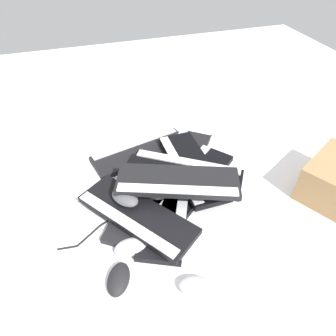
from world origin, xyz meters
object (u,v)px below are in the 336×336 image
(mouse_3, at_px, (189,169))
(mouse_4, at_px, (156,192))
(keyboard_0, at_px, (167,209))
(keyboard_1, at_px, (193,180))
(keyboard_8, at_px, (178,182))
(keyboard_5, at_px, (191,166))
(mouse_0, at_px, (125,198))
(keyboard_7, at_px, (184,173))
(mouse_5, at_px, (119,279))
(mouse_1, at_px, (197,286))
(mouse_2, at_px, (131,247))
(mouse_6, at_px, (190,238))
(keyboard_6, at_px, (137,215))
(keyboard_2, at_px, (181,161))
(keyboard_3, at_px, (141,151))
(keyboard_4, at_px, (145,199))

(mouse_3, xyz_separation_m, mouse_4, (0.08, -0.17, 0.00))
(keyboard_0, relative_size, mouse_3, 4.20)
(keyboard_1, distance_m, keyboard_8, 0.15)
(keyboard_5, height_order, mouse_0, mouse_0)
(keyboard_7, relative_size, mouse_4, 4.08)
(keyboard_1, xyz_separation_m, mouse_5, (0.33, -0.37, 0.01))
(keyboard_1, bearing_deg, mouse_1, -19.72)
(mouse_2, height_order, mouse_6, same)
(keyboard_0, distance_m, keyboard_6, 0.12)
(mouse_3, distance_m, mouse_5, 0.51)
(mouse_2, xyz_separation_m, mouse_3, (-0.27, 0.30, 0.03))
(keyboard_0, xyz_separation_m, keyboard_2, (-0.24, 0.14, 0.00))
(mouse_1, xyz_separation_m, mouse_3, (-0.46, 0.15, 0.03))
(keyboard_3, relative_size, keyboard_8, 1.00)
(keyboard_1, relative_size, keyboard_3, 0.94)
(keyboard_5, distance_m, mouse_1, 0.50)
(keyboard_4, xyz_separation_m, keyboard_5, (-0.09, 0.22, 0.03))
(keyboard_8, relative_size, mouse_2, 4.22)
(mouse_3, bearing_deg, keyboard_0, -81.65)
(keyboard_6, xyz_separation_m, mouse_3, (-0.16, 0.26, 0.01))
(keyboard_1, bearing_deg, mouse_5, -47.74)
(keyboard_3, height_order, mouse_2, mouse_2)
(keyboard_7, height_order, mouse_6, keyboard_7)
(keyboard_2, height_order, keyboard_8, keyboard_8)
(keyboard_0, bearing_deg, mouse_2, -53.18)
(keyboard_0, distance_m, keyboard_5, 0.23)
(keyboard_3, xyz_separation_m, mouse_0, (0.32, -0.13, 0.07))
(keyboard_5, xyz_separation_m, mouse_3, (0.02, -0.02, 0.01))
(keyboard_4, distance_m, mouse_0, 0.11)
(keyboard_5, bearing_deg, keyboard_4, -67.55)
(keyboard_7, distance_m, mouse_6, 0.27)
(keyboard_5, relative_size, mouse_0, 4.02)
(keyboard_0, height_order, mouse_5, mouse_5)
(keyboard_4, height_order, keyboard_8, keyboard_8)
(keyboard_8, relative_size, mouse_1, 4.22)
(keyboard_2, distance_m, keyboard_5, 0.08)
(keyboard_5, bearing_deg, keyboard_0, -43.49)
(keyboard_0, distance_m, mouse_2, 0.20)
(keyboard_8, distance_m, mouse_5, 0.39)
(mouse_2, bearing_deg, mouse_6, 172.18)
(keyboard_3, bearing_deg, keyboard_7, 23.65)
(keyboard_2, relative_size, mouse_5, 3.99)
(keyboard_7, bearing_deg, mouse_4, -71.77)
(keyboard_2, bearing_deg, keyboard_0, -29.94)
(keyboard_8, relative_size, mouse_3, 4.22)
(keyboard_4, height_order, keyboard_7, keyboard_7)
(keyboard_5, height_order, mouse_3, mouse_3)
(keyboard_7, relative_size, keyboard_8, 0.97)
(keyboard_2, relative_size, keyboard_7, 0.98)
(keyboard_6, height_order, mouse_6, keyboard_6)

